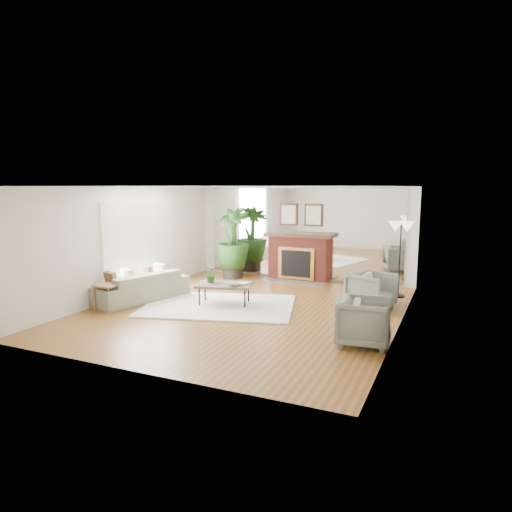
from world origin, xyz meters
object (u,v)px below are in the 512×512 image
at_px(armchair_back, 371,290).
at_px(side_table, 108,288).
at_px(fireplace, 298,256).
at_px(sofa, 141,286).
at_px(armchair_front, 364,322).
at_px(potted_ficus, 233,241).
at_px(coffee_table, 224,285).
at_px(floor_lamp, 401,233).

xyz_separation_m(armchair_back, side_table, (-4.86, -2.34, 0.08)).
distance_m(fireplace, sofa, 4.32).
relative_size(fireplace, armchair_back, 2.49).
relative_size(fireplace, sofa, 0.94).
height_order(fireplace, armchair_front, fireplace).
xyz_separation_m(armchair_back, potted_ficus, (-4.06, 1.66, 0.66)).
bearing_deg(sofa, potted_ficus, -177.45).
height_order(coffee_table, armchair_front, armchair_front).
relative_size(armchair_front, floor_lamp, 0.48).
bearing_deg(potted_ficus, fireplace, 13.93).
bearing_deg(side_table, armchair_front, 0.31).
distance_m(fireplace, armchair_back, 3.13).
xyz_separation_m(fireplace, sofa, (-2.45, -3.54, -0.34)).
height_order(side_table, floor_lamp, floor_lamp).
bearing_deg(side_table, floor_lamp, 34.18).
distance_m(coffee_table, armchair_back, 3.07).
xyz_separation_m(armchair_front, side_table, (-5.16, -0.03, 0.07)).
relative_size(sofa, potted_ficus, 1.13).
xyz_separation_m(coffee_table, armchair_front, (3.18, -1.27, -0.05)).
bearing_deg(armchair_back, armchair_front, -152.03).
distance_m(side_table, potted_ficus, 4.12).
bearing_deg(side_table, sofa, 83.14).
xyz_separation_m(sofa, armchair_front, (5.05, -0.86, 0.06)).
distance_m(coffee_table, floor_lamp, 4.13).
height_order(fireplace, sofa, fireplace).
relative_size(sofa, floor_lamp, 1.26).
height_order(sofa, armchair_back, armchair_back).
xyz_separation_m(armchair_back, floor_lamp, (0.40, 1.23, 1.10)).
height_order(fireplace, coffee_table, fireplace).
relative_size(fireplace, potted_ficus, 1.06).
xyz_separation_m(fireplace, armchair_back, (2.30, -2.09, -0.28)).
distance_m(coffee_table, potted_ficus, 3.00).
bearing_deg(sofa, floor_lamp, 132.70).
bearing_deg(potted_ficus, coffee_table, -66.56).
relative_size(fireplace, floor_lamp, 1.19).
bearing_deg(coffee_table, potted_ficus, 113.44).
bearing_deg(fireplace, sofa, -124.70).
xyz_separation_m(sofa, armchair_back, (4.75, 1.45, 0.06)).
bearing_deg(potted_ficus, side_table, -101.41).
bearing_deg(potted_ficus, armchair_back, -22.24).
bearing_deg(fireplace, potted_ficus, -166.07).
relative_size(armchair_front, potted_ficus, 0.43).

